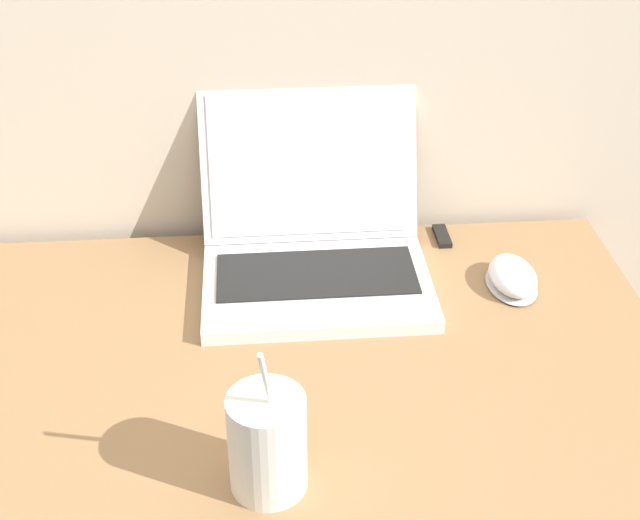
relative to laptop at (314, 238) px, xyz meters
name	(u,v)px	position (x,y,z in m)	size (l,w,h in m)	color
laptop	(314,238)	(0.00, 0.00, 0.00)	(0.32, 0.31, 0.23)	silver
drink_cup	(267,441)	(-0.08, -0.41, 0.01)	(0.08, 0.08, 0.20)	silver
computer_mouse	(512,277)	(0.28, -0.06, -0.04)	(0.07, 0.11, 0.04)	#B2B2B7
usb_stick	(442,236)	(0.20, 0.07, -0.05)	(0.02, 0.06, 0.01)	black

